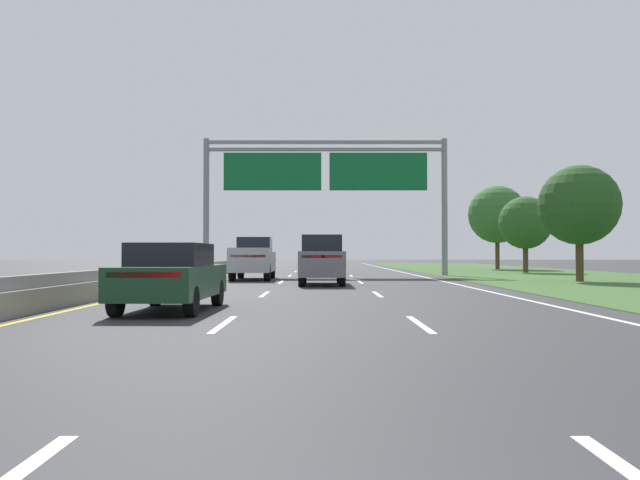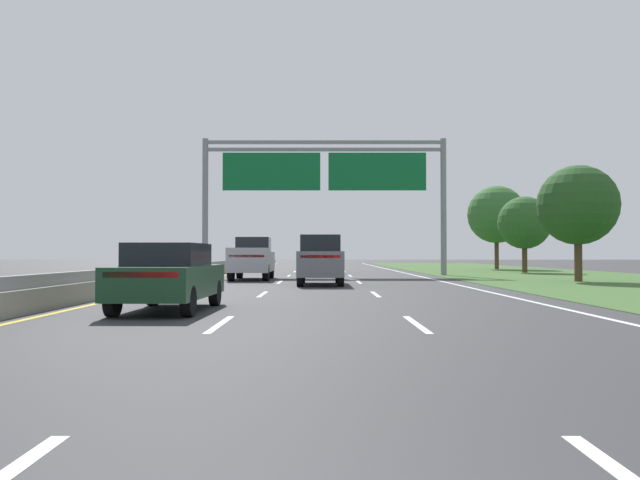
{
  "view_description": "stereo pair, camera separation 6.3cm",
  "coord_description": "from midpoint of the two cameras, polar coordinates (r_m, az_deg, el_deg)",
  "views": [
    {
      "loc": [
        -0.03,
        -1.72,
        1.33
      ],
      "look_at": [
        0.02,
        23.06,
        1.86
      ],
      "focal_mm": 36.34,
      "sensor_mm": 36.0,
      "label": 1
    },
    {
      "loc": [
        0.03,
        -1.72,
        1.33
      ],
      "look_at": [
        0.02,
        23.06,
        1.86
      ],
      "focal_mm": 36.34,
      "sensor_mm": 36.0,
      "label": 2
    }
  ],
  "objects": [
    {
      "name": "car_black_centre_lane_suv",
      "position": [
        43.73,
        0.06,
        -1.53
      ],
      "size": [
        1.96,
        4.72,
        2.11
      ],
      "rotation": [
        0.0,
        0.0,
        1.56
      ],
      "color": "black",
      "rests_on": "ground"
    },
    {
      "name": "grass_verge_right",
      "position": [
        39.3,
        20.71,
        -3.07
      ],
      "size": [
        14.0,
        110.0,
        0.02
      ],
      "primitive_type": "cube",
      "color": "#3D602D",
      "rests_on": "ground"
    },
    {
      "name": "car_darkgreen_left_lane_sedan",
      "position": [
        15.48,
        -13.17,
        -3.08
      ],
      "size": [
        1.92,
        4.44,
        1.57
      ],
      "rotation": [
        0.0,
        0.0,
        1.55
      ],
      "color": "#193D23",
      "rests_on": "ground"
    },
    {
      "name": "pickup_truck_silver",
      "position": [
        33.59,
        -6.05,
        -1.65
      ],
      "size": [
        2.05,
        5.42,
        2.2
      ],
      "rotation": [
        0.0,
        0.0,
        1.58
      ],
      "color": "#B2B5BA",
      "rests_on": "ground"
    },
    {
      "name": "overhead_sign_gantry",
      "position": [
        40.0,
        0.32,
        5.53
      ],
      "size": [
        15.06,
        0.42,
        8.45
      ],
      "color": "gray",
      "rests_on": "ground"
    },
    {
      "name": "ground_plane",
      "position": [
        36.74,
        -0.11,
        -3.3
      ],
      "size": [
        220.0,
        220.0,
        0.0
      ],
      "primitive_type": "plane",
      "color": "#333335"
    },
    {
      "name": "roadside_tree_mid",
      "position": [
        33.08,
        21.69,
        2.85
      ],
      "size": [
        3.78,
        3.78,
        5.53
      ],
      "color": "#4C3823",
      "rests_on": "ground"
    },
    {
      "name": "median_barrier_concrete",
      "position": [
        37.32,
        -10.31,
        -2.7
      ],
      "size": [
        0.6,
        110.0,
        0.85
      ],
      "color": "gray",
      "rests_on": "ground"
    },
    {
      "name": "lane_striping",
      "position": [
        36.28,
        -0.11,
        -3.32
      ],
      "size": [
        11.96,
        106.0,
        0.01
      ],
      "color": "white",
      "rests_on": "ground"
    },
    {
      "name": "roadside_tree_far",
      "position": [
        47.38,
        17.48,
        1.45
      ],
      "size": [
        3.68,
        3.68,
        5.34
      ],
      "color": "#4C3823",
      "rests_on": "ground"
    },
    {
      "name": "roadside_tree_distant",
      "position": [
        57.32,
        15.2,
        2.18
      ],
      "size": [
        4.91,
        4.91,
        7.15
      ],
      "color": "#4C3823",
      "rests_on": "ground"
    },
    {
      "name": "car_grey_centre_lane_suv",
      "position": [
        27.72,
        -0.02,
        -1.7
      ],
      "size": [
        1.9,
        4.7,
        2.11
      ],
      "rotation": [
        0.0,
        0.0,
        1.57
      ],
      "color": "slate",
      "rests_on": "ground"
    }
  ]
}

